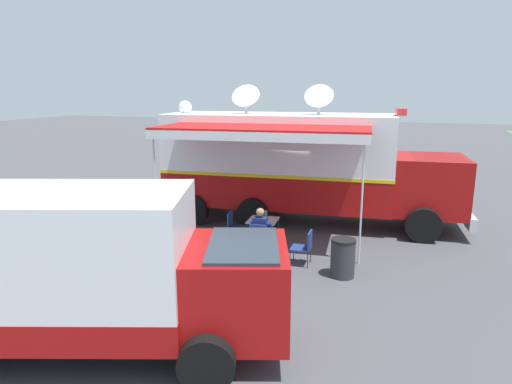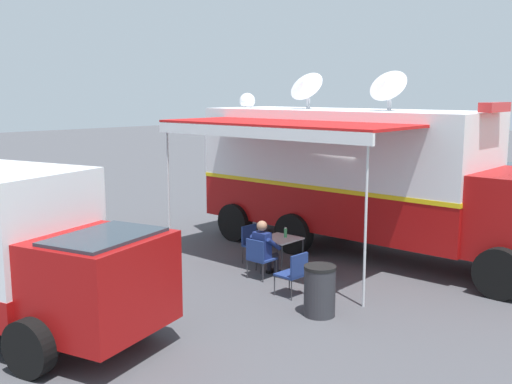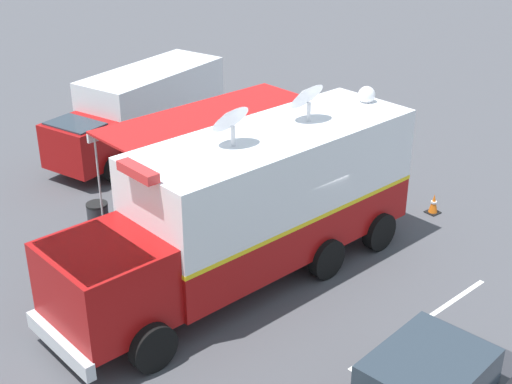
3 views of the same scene
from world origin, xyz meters
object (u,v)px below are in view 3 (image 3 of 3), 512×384
object	(u,v)px
traffic_cone	(434,204)
water_bottle	(207,203)
folding_chair_at_table	(185,203)
folding_chair_spare_by_truck	(139,212)
seated_responder	(189,201)
trash_bin	(98,219)
folding_table	(206,206)
folding_chair_beside_table	(231,203)
support_truck	(143,111)
command_truck	(250,202)

from	to	relation	value
traffic_cone	water_bottle	bearing A→B (deg)	61.25
folding_chair_at_table	folding_chair_spare_by_truck	distance (m)	1.30
seated_responder	trash_bin	bearing A→B (deg)	67.94
folding_table	seated_responder	distance (m)	0.63
folding_chair_spare_by_truck	seated_responder	bearing A→B (deg)	-110.70
water_bottle	folding_chair_spare_by_truck	xyz separation A→B (m)	(1.24, 1.37, -0.32)
folding_chair_beside_table	trash_bin	world-z (taller)	trash_bin
folding_chair_beside_table	traffic_cone	distance (m)	5.72
folding_table	water_bottle	bearing A→B (deg)	163.36
folding_chair_spare_by_truck	support_truck	distance (m)	5.80
folding_chair_beside_table	traffic_cone	xyz separation A→B (m)	(-3.22, -4.71, -0.23)
folding_table	folding_chair_beside_table	distance (m)	0.86
folding_chair_at_table	trash_bin	size ratio (longest dim) A/B	0.96
water_bottle	folding_chair_spare_by_truck	size ratio (longest dim) A/B	0.26
water_bottle	folding_chair_at_table	distance (m)	1.00
water_bottle	traffic_cone	bearing A→B (deg)	-118.75
folding_chair_beside_table	trash_bin	bearing A→B (deg)	64.80
folding_chair_beside_table	folding_chair_spare_by_truck	xyz separation A→B (m)	(1.10, 2.27, 0.00)
water_bottle	folding_chair_at_table	xyz separation A→B (m)	(0.95, 0.10, -0.32)
folding_chair_beside_table	traffic_cone	bearing A→B (deg)	-124.36
trash_bin	traffic_cone	world-z (taller)	trash_bin
folding_chair_at_table	command_truck	bearing A→B (deg)	174.10
folding_table	seated_responder	size ratio (longest dim) A/B	0.68
seated_responder	support_truck	world-z (taller)	support_truck
water_bottle	folding_chair_spare_by_truck	distance (m)	1.88
folding_chair_spare_by_truck	support_truck	bearing A→B (deg)	-31.91
trash_bin	command_truck	bearing A→B (deg)	-155.05
folding_chair_spare_by_truck	trash_bin	size ratio (longest dim) A/B	0.96
command_truck	folding_chair_spare_by_truck	bearing A→B (deg)	14.13
water_bottle	traffic_cone	distance (m)	6.42
trash_bin	traffic_cone	distance (m)	9.28
command_truck	trash_bin	size ratio (longest dim) A/B	10.59
folding_table	traffic_cone	xyz separation A→B (m)	(-3.22, -5.56, -0.39)
command_truck	seated_responder	xyz separation A→B (m)	(3.18, -0.36, -1.30)
trash_bin	traffic_cone	size ratio (longest dim) A/B	1.57
water_bottle	traffic_cone	world-z (taller)	water_bottle
folding_table	support_truck	bearing A→B (deg)	-15.13
command_truck	folding_chair_beside_table	distance (m)	3.23
seated_responder	trash_bin	distance (m)	2.45
seated_responder	support_truck	distance (m)	5.68
folding_chair_at_table	seated_responder	world-z (taller)	seated_responder
folding_chair_spare_by_truck	seated_responder	world-z (taller)	seated_responder
folding_chair_beside_table	seated_responder	size ratio (longest dim) A/B	0.70
water_bottle	folding_chair_beside_table	bearing A→B (deg)	-80.67
folding_table	folding_chair_spare_by_truck	bearing A→B (deg)	52.31
command_truck	water_bottle	distance (m)	2.70
folding_chair_at_table	folding_chair_spare_by_truck	xyz separation A→B (m)	(0.30, 1.27, 0.00)
trash_bin	folding_chair_beside_table	bearing A→B (deg)	-115.20
folding_chair_at_table	traffic_cone	xyz separation A→B (m)	(-4.02, -5.71, -0.23)
support_truck	folding_chair_beside_table	bearing A→B (deg)	172.71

